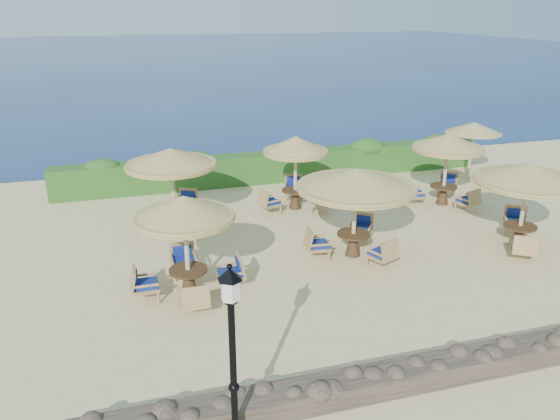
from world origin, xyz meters
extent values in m
plane|color=beige|center=(0.00, 0.00, 0.00)|extent=(120.00, 120.00, 0.00)
plane|color=navy|center=(0.00, 70.00, 0.00)|extent=(160.00, 160.00, 0.00)
cube|color=#214E19|center=(0.00, 7.20, 0.60)|extent=(18.00, 0.90, 1.20)
cube|color=brown|center=(0.00, -6.20, 0.22)|extent=(15.00, 0.65, 0.44)
cylinder|color=black|center=(-4.80, -6.80, 1.55)|extent=(0.11, 0.11, 2.40)
cylinder|color=silver|center=(-4.80, -6.80, 2.98)|extent=(0.30, 0.30, 0.36)
cone|color=black|center=(-4.80, -6.80, 3.22)|extent=(0.40, 0.40, 0.18)
cylinder|color=beige|center=(7.80, 5.20, 1.10)|extent=(0.10, 0.10, 2.20)
cone|color=olive|center=(7.80, 5.20, 2.18)|extent=(2.30, 2.30, 0.45)
cylinder|color=beige|center=(-4.87, -1.44, 1.20)|extent=(0.12, 0.12, 2.40)
cone|color=olive|center=(-4.87, -1.44, 2.38)|extent=(2.49, 2.49, 0.55)
cylinder|color=olive|center=(-4.87, -1.44, 2.10)|extent=(2.44, 2.44, 0.14)
cylinder|color=#452D18|center=(-4.87, -1.44, 0.68)|extent=(0.96, 0.96, 0.06)
cone|color=#452D18|center=(-4.87, -1.44, 0.33)|extent=(0.44, 0.44, 0.64)
cylinder|color=beige|center=(0.04, -0.48, 1.20)|extent=(0.12, 0.12, 2.40)
cone|color=olive|center=(0.04, -0.48, 2.38)|extent=(3.41, 3.41, 0.55)
cylinder|color=olive|center=(0.04, -0.48, 2.10)|extent=(3.35, 3.35, 0.14)
cylinder|color=#452D18|center=(0.04, -0.48, 0.68)|extent=(0.96, 0.96, 0.06)
cone|color=#452D18|center=(0.04, -0.48, 0.33)|extent=(0.44, 0.44, 0.64)
cylinder|color=beige|center=(5.09, -1.34, 1.20)|extent=(0.12, 0.12, 2.40)
cone|color=olive|center=(5.09, -1.34, 2.38)|extent=(3.14, 3.14, 0.55)
cylinder|color=olive|center=(5.09, -1.34, 2.10)|extent=(3.08, 3.08, 0.14)
cylinder|color=#452D18|center=(5.09, -1.34, 0.68)|extent=(0.96, 0.96, 0.06)
cone|color=#452D18|center=(5.09, -1.34, 0.33)|extent=(0.44, 0.44, 0.64)
cylinder|color=beige|center=(-4.71, 3.32, 1.20)|extent=(0.12, 0.12, 2.40)
cone|color=olive|center=(-4.71, 3.32, 2.38)|extent=(2.97, 2.97, 0.55)
cylinder|color=olive|center=(-4.71, 3.32, 2.10)|extent=(2.91, 2.91, 0.14)
cylinder|color=#452D18|center=(-4.71, 3.32, 0.68)|extent=(0.96, 0.96, 0.06)
cone|color=#452D18|center=(-4.71, 3.32, 0.33)|extent=(0.44, 0.44, 0.64)
cylinder|color=beige|center=(-0.37, 3.79, 1.20)|extent=(0.12, 0.12, 2.40)
cone|color=olive|center=(-0.37, 3.79, 2.38)|extent=(2.31, 2.31, 0.55)
cylinder|color=olive|center=(-0.37, 3.79, 2.10)|extent=(2.27, 2.27, 0.14)
cylinder|color=#452D18|center=(-0.37, 3.79, 0.68)|extent=(0.96, 0.96, 0.06)
cone|color=#452D18|center=(-0.37, 3.79, 0.33)|extent=(0.44, 0.44, 0.64)
cylinder|color=beige|center=(5.00, 2.70, 1.20)|extent=(0.12, 0.12, 2.40)
cone|color=olive|center=(5.00, 2.70, 2.38)|extent=(2.58, 2.58, 0.55)
cylinder|color=olive|center=(5.00, 2.70, 2.10)|extent=(2.52, 2.52, 0.14)
cylinder|color=#452D18|center=(5.00, 2.70, 0.68)|extent=(0.96, 0.96, 0.06)
cone|color=#452D18|center=(5.00, 2.70, 0.33)|extent=(0.44, 0.44, 0.64)
camera|label=1|loc=(-6.10, -13.85, 6.91)|focal=35.00mm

